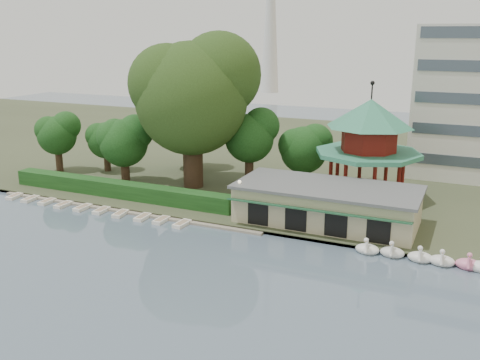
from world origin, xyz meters
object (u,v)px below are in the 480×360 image
Objects in this scene: pavilion at (369,139)px; boathouse at (327,204)px; big_tree at (194,91)px; dock at (124,210)px.

boathouse is at bearing -101.28° from pavilion.
big_tree is (-18.81, 6.25, 10.13)m from boathouse.
big_tree is at bearing -169.72° from pavilion.
boathouse is (22.00, 4.77, 2.25)m from dock.
dock is at bearing -167.76° from boathouse.
pavilion is at bearing 31.66° from dock.
boathouse is 11.43m from pavilion.
dock is 29.14m from pavilion.
pavilion is (2.00, 10.03, 5.11)m from boathouse.
dock is 1.77× the size of big_tree.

